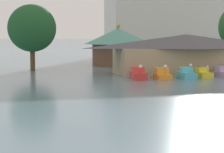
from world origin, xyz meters
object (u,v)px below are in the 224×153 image
at_px(background_building_block, 180,15).
at_px(pedal_boat_orange, 162,75).
at_px(pedal_boat_red, 138,74).
at_px(pedal_boat_yellow, 202,73).
at_px(pedal_boat_cyan, 187,74).
at_px(boathouse, 186,53).
at_px(green_roof_pavilion, 118,44).
at_px(shoreline_tree_mid, 32,28).
at_px(pedal_boat_lavender, 223,72).

bearing_deg(background_building_block, pedal_boat_orange, -114.57).
xyz_separation_m(pedal_boat_red, pedal_boat_yellow, (7.91, 0.32, -0.10)).
bearing_deg(pedal_boat_cyan, boathouse, 159.33).
height_order(pedal_boat_orange, green_roof_pavilion, green_roof_pavilion).
bearing_deg(shoreline_tree_mid, pedal_boat_lavender, -31.39).
bearing_deg(pedal_boat_yellow, boathouse, 175.58).
height_order(pedal_boat_lavender, green_roof_pavilion, green_roof_pavilion).
bearing_deg(pedal_boat_cyan, green_roof_pavilion, -171.76).
height_order(pedal_boat_cyan, background_building_block, background_building_block).
relative_size(pedal_boat_red, pedal_boat_lavender, 1.20).
xyz_separation_m(green_roof_pavilion, shoreline_tree_mid, (-14.09, -7.23, 2.41)).
distance_m(pedal_boat_red, boathouse, 10.13).
relative_size(pedal_boat_yellow, shoreline_tree_mid, 0.28).
xyz_separation_m(pedal_boat_orange, shoreline_tree_mid, (-13.85, 14.66, 5.39)).
bearing_deg(shoreline_tree_mid, pedal_boat_cyan, -42.10).
height_order(pedal_boat_lavender, shoreline_tree_mid, shoreline_tree_mid).
xyz_separation_m(pedal_boat_cyan, green_roof_pavilion, (-2.52, 22.24, 2.95)).
xyz_separation_m(green_roof_pavilion, background_building_block, (21.74, 26.19, 6.39)).
height_order(pedal_boat_red, pedal_boat_cyan, pedal_boat_cyan).
xyz_separation_m(pedal_boat_orange, pedal_boat_cyan, (2.77, -0.35, 0.02)).
distance_m(pedal_boat_cyan, background_building_block, 52.94).
relative_size(pedal_boat_cyan, pedal_boat_lavender, 1.02).
relative_size(pedal_boat_red, background_building_block, 0.09).
bearing_deg(boathouse, shoreline_tree_mid, 156.28).
distance_m(pedal_boat_cyan, shoreline_tree_mid, 23.02).
xyz_separation_m(pedal_boat_red, pedal_boat_orange, (2.66, -0.49, -0.05)).
bearing_deg(green_roof_pavilion, pedal_boat_red, -97.72).
xyz_separation_m(pedal_boat_orange, background_building_block, (21.99, 48.08, 9.36)).
bearing_deg(pedal_boat_red, pedal_boat_cyan, 87.03).
bearing_deg(boathouse, pedal_boat_red, -145.00).
xyz_separation_m(shoreline_tree_mid, background_building_block, (35.83, 33.42, 3.97)).
xyz_separation_m(pedal_boat_yellow, green_roof_pavilion, (-5.01, 21.08, 3.02)).
distance_m(pedal_boat_yellow, pedal_boat_lavender, 2.92).
bearing_deg(pedal_boat_red, background_building_block, 158.48).
distance_m(pedal_boat_orange, pedal_boat_cyan, 2.79).
height_order(pedal_boat_red, pedal_boat_yellow, pedal_boat_red).
bearing_deg(pedal_boat_lavender, green_roof_pavilion, -172.02).
bearing_deg(pedal_boat_yellow, background_building_block, 158.36).
distance_m(pedal_boat_red, pedal_boat_yellow, 7.91).
bearing_deg(shoreline_tree_mid, background_building_block, 43.00).
height_order(pedal_boat_orange, pedal_boat_yellow, pedal_boat_orange).
bearing_deg(pedal_boat_red, boathouse, 130.86).
relative_size(pedal_boat_orange, green_roof_pavilion, 0.22).
height_order(pedal_boat_orange, pedal_boat_cyan, pedal_boat_cyan).
relative_size(pedal_boat_cyan, background_building_block, 0.07).
relative_size(green_roof_pavilion, background_building_block, 0.32).
relative_size(boathouse, green_roof_pavilion, 1.74).
relative_size(pedal_boat_red, boathouse, 0.16).
bearing_deg(pedal_boat_lavender, pedal_boat_yellow, -94.27).
distance_m(boathouse, shoreline_tree_mid, 21.34).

